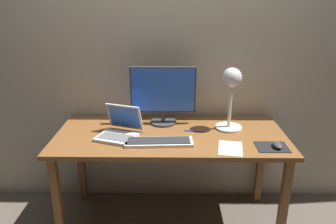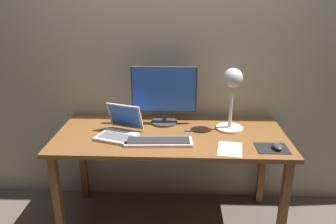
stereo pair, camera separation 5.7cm
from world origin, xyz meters
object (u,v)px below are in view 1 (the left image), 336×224
Objects in this scene: laptop at (120,127)px; pen at (194,131)px; desk_lamp at (231,88)px; monitor at (163,93)px; keyboard_main at (159,142)px; mouse at (277,145)px.

pen is at bearing 7.89° from laptop.
pen is (0.51, 0.07, -0.05)m from laptop.
laptop is 0.75× the size of desk_lamp.
laptop is 2.38× the size of pen.
laptop is at bearing -141.29° from monitor.
monitor reaches higher than keyboard_main.
laptop is at bearing 169.76° from mouse.
desk_lamp is at bearing 27.96° from keyboard_main.
monitor is 0.41m from laptop.
monitor reaches higher than mouse.
keyboard_main is 0.75m from mouse.
monitor is 0.87m from mouse.
laptop is 0.52m from pen.
mouse reaches higher than keyboard_main.
monitor is 1.07× the size of desk_lamp.
keyboard_main is 0.30m from laptop.
laptop reaches higher than keyboard_main.
laptop is at bearing 154.48° from keyboard_main.
desk_lamp is 4.66× the size of mouse.
mouse reaches higher than pen.
monitor is 0.49m from desk_lamp.
pen is at bearing 153.40° from mouse.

